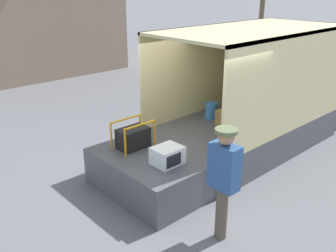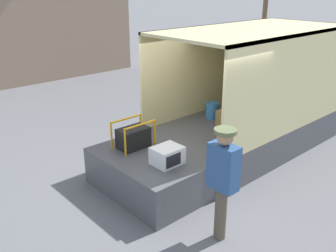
{
  "view_description": "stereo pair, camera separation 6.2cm",
  "coord_description": "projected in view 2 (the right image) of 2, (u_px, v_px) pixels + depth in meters",
  "views": [
    {
      "loc": [
        -4.55,
        -4.71,
        3.63
      ],
      "look_at": [
        -0.41,
        -0.2,
        1.26
      ],
      "focal_mm": 40.0,
      "sensor_mm": 36.0,
      "label": 1
    },
    {
      "loc": [
        -4.5,
        -4.75,
        3.63
      ],
      "look_at": [
        -0.41,
        -0.2,
        1.26
      ],
      "focal_mm": 40.0,
      "sensor_mm": 36.0,
      "label": 2
    }
  ],
  "objects": [
    {
      "name": "worker_person",
      "position": [
        223.0,
        173.0,
        5.28
      ],
      "size": [
        0.32,
        0.44,
        1.77
      ],
      "color": "brown",
      "rests_on": "ground"
    },
    {
      "name": "portable_generator",
      "position": [
        134.0,
        137.0,
        7.0
      ],
      "size": [
        0.72,
        0.46,
        0.53
      ],
      "color": "black",
      "rests_on": "tailgate_deck"
    },
    {
      "name": "microwave",
      "position": [
        167.0,
        156.0,
        6.36
      ],
      "size": [
        0.5,
        0.42,
        0.31
      ],
      "color": "white",
      "rests_on": "tailgate_deck"
    },
    {
      "name": "tailgate_deck",
      "position": [
        149.0,
        173.0,
        6.84
      ],
      "size": [
        1.42,
        2.11,
        0.71
      ],
      "primitive_type": "cube",
      "color": "#4C4C51",
      "rests_on": "ground"
    },
    {
      "name": "ground_plane",
      "position": [
        177.0,
        177.0,
        7.41
      ],
      "size": [
        160.0,
        160.0,
        0.0
      ],
      "primitive_type": "plane",
      "color": "slate"
    },
    {
      "name": "box_truck",
      "position": [
        287.0,
        95.0,
        9.47
      ],
      "size": [
        6.38,
        2.22,
        2.71
      ],
      "color": "navy",
      "rests_on": "ground"
    }
  ]
}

